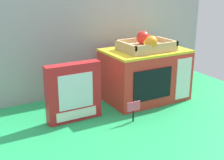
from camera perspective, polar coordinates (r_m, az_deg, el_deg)
name	(u,v)px	position (r m, az deg, el deg)	size (l,w,h in m)	color
ground_plane	(114,108)	(1.62, 0.33, -5.13)	(1.70, 1.70, 0.00)	#219E54
display_back_panel	(89,39)	(1.78, -4.28, 7.56)	(1.61, 0.03, 0.63)	#A0A3A8
toy_microwave	(145,74)	(1.71, 6.03, 1.04)	(0.44, 0.30, 0.28)	red
food_groups_crate	(146,45)	(1.65, 6.35, 6.46)	(0.27, 0.21, 0.10)	tan
cookie_set_box	(74,92)	(1.45, -7.10, -2.29)	(0.26, 0.06, 0.28)	red
price_sign	(133,109)	(1.44, 3.90, -5.29)	(0.07, 0.01, 0.10)	black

